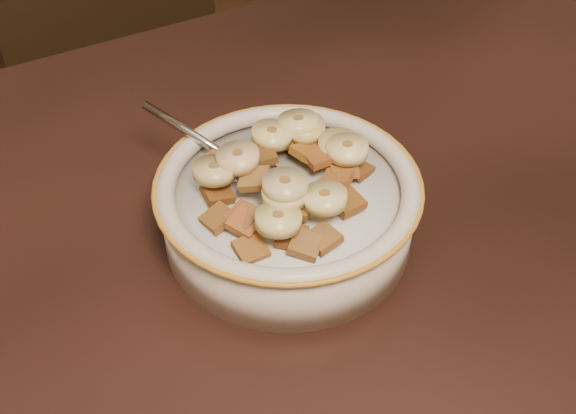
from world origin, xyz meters
name	(u,v)px	position (x,y,z in m)	size (l,w,h in m)	color
table	(243,402)	(0.00, 0.00, 0.73)	(1.40, 0.90, 0.04)	#331A14
chair	(151,104)	(0.15, 0.73, 0.47)	(0.41, 0.41, 0.93)	black
cereal_bowl	(288,214)	(0.09, 0.11, 0.77)	(0.19, 0.19, 0.04)	beige
milk	(288,192)	(0.09, 0.11, 0.79)	(0.15, 0.15, 0.00)	silver
spoon	(255,173)	(0.07, 0.13, 0.80)	(0.03, 0.04, 0.01)	#B8B8BA
cereal_square_0	(272,142)	(0.10, 0.15, 0.80)	(0.02, 0.02, 0.01)	#9A622D
cereal_square_1	(218,218)	(0.03, 0.10, 0.80)	(0.02, 0.02, 0.01)	brown
cereal_square_2	(323,238)	(0.08, 0.05, 0.80)	(0.02, 0.02, 0.01)	olive
cereal_square_3	(357,169)	(0.14, 0.10, 0.80)	(0.02, 0.02, 0.01)	brown
cereal_square_4	(305,143)	(0.12, 0.14, 0.81)	(0.02, 0.02, 0.01)	olive
cereal_square_5	(238,154)	(0.07, 0.15, 0.80)	(0.02, 0.02, 0.01)	#9E601D
cereal_square_6	(306,244)	(0.07, 0.05, 0.80)	(0.02, 0.02, 0.01)	brown
cereal_square_7	(218,193)	(0.04, 0.12, 0.80)	(0.02, 0.02, 0.01)	brown
cereal_square_8	(254,179)	(0.06, 0.11, 0.81)	(0.02, 0.02, 0.01)	olive
cereal_square_9	(262,156)	(0.08, 0.13, 0.81)	(0.02, 0.02, 0.01)	brown
cereal_square_10	(337,178)	(0.12, 0.09, 0.81)	(0.02, 0.02, 0.01)	#9B5920
cereal_square_11	(335,156)	(0.13, 0.12, 0.80)	(0.02, 0.02, 0.01)	brown
cereal_square_12	(217,163)	(0.05, 0.15, 0.80)	(0.02, 0.02, 0.01)	#92602E
cereal_square_13	(290,132)	(0.12, 0.16, 0.80)	(0.02, 0.02, 0.01)	olive
cereal_square_14	(287,138)	(0.11, 0.15, 0.80)	(0.02, 0.02, 0.01)	#9A5E28
cereal_square_15	(250,156)	(0.07, 0.14, 0.81)	(0.02, 0.02, 0.01)	#8E5D1E
cereal_square_16	(298,206)	(0.08, 0.08, 0.81)	(0.02, 0.02, 0.01)	brown
cereal_square_17	(243,163)	(0.07, 0.14, 0.81)	(0.02, 0.02, 0.01)	brown
cereal_square_18	(245,223)	(0.04, 0.08, 0.81)	(0.02, 0.02, 0.01)	brown
cereal_square_19	(292,237)	(0.07, 0.06, 0.80)	(0.02, 0.02, 0.01)	brown
cereal_square_20	(244,216)	(0.04, 0.09, 0.81)	(0.02, 0.02, 0.01)	brown
cereal_square_21	(308,152)	(0.11, 0.12, 0.81)	(0.02, 0.02, 0.01)	#97631B
cereal_square_22	(251,249)	(0.04, 0.06, 0.80)	(0.02, 0.02, 0.01)	brown
cereal_square_23	(344,169)	(0.13, 0.10, 0.81)	(0.02, 0.02, 0.01)	#9C5C2A
cereal_square_24	(304,147)	(0.11, 0.13, 0.81)	(0.02, 0.02, 0.01)	#905A17
cereal_square_25	(348,202)	(0.11, 0.07, 0.81)	(0.02, 0.02, 0.01)	brown
cereal_square_26	(337,158)	(0.13, 0.11, 0.81)	(0.02, 0.02, 0.01)	brown
cereal_square_27	(286,196)	(0.08, 0.09, 0.81)	(0.02, 0.02, 0.01)	olive
cereal_square_28	(319,157)	(0.12, 0.11, 0.81)	(0.02, 0.02, 0.01)	brown
cereal_square_29	(321,140)	(0.13, 0.14, 0.80)	(0.02, 0.02, 0.01)	#96611A
banana_slice_0	(285,194)	(0.07, 0.08, 0.82)	(0.03, 0.03, 0.01)	#CFC283
banana_slice_1	(215,171)	(0.04, 0.13, 0.82)	(0.03, 0.03, 0.01)	tan
banana_slice_2	(278,220)	(0.06, 0.06, 0.82)	(0.03, 0.03, 0.01)	#E4D078
banana_slice_3	(339,145)	(0.13, 0.12, 0.81)	(0.03, 0.03, 0.01)	#D9C07A
banana_slice_4	(305,128)	(0.12, 0.14, 0.82)	(0.03, 0.03, 0.01)	#DBB769
banana_slice_5	(298,123)	(0.12, 0.15, 0.82)	(0.03, 0.03, 0.01)	beige
banana_slice_6	(325,198)	(0.09, 0.07, 0.82)	(0.03, 0.03, 0.01)	#F4E791
banana_slice_7	(347,149)	(0.14, 0.11, 0.82)	(0.03, 0.03, 0.01)	#FFEB93
banana_slice_8	(285,185)	(0.07, 0.08, 0.83)	(0.03, 0.03, 0.01)	#D9C685
banana_slice_9	(272,135)	(0.09, 0.15, 0.82)	(0.03, 0.03, 0.01)	#E4CC73
banana_slice_10	(238,158)	(0.06, 0.13, 0.82)	(0.03, 0.03, 0.01)	#FEE49E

